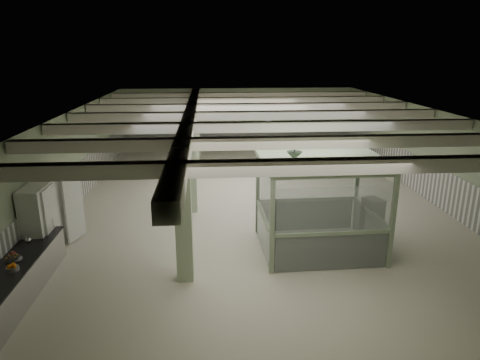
{
  "coord_description": "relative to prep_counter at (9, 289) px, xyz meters",
  "views": [
    {
      "loc": [
        -1.82,
        -16.17,
        5.8
      ],
      "look_at": [
        -0.72,
        -1.43,
        1.3
      ],
      "focal_mm": 32.0,
      "sensor_mm": 36.0,
      "label": 1
    }
  ],
  "objects": [
    {
      "name": "filing_cabinet",
      "position": [
        9.79,
        2.95,
        0.24
      ],
      "size": [
        0.62,
        0.75,
        1.39
      ],
      "primitive_type": "cube",
      "rotation": [
        0.0,
        0.0,
        0.29
      ],
      "color": "#565849",
      "rests_on": "floor"
    },
    {
      "name": "column_b",
      "position": [
        4.04,
        6.0,
        1.34
      ],
      "size": [
        0.42,
        0.42,
        3.6
      ],
      "primitive_type": "cube",
      "color": "#AFC29C",
      "rests_on": "floor"
    },
    {
      "name": "wall_right",
      "position": [
        13.54,
        7.0,
        1.34
      ],
      "size": [
        0.02,
        20.0,
        3.6
      ],
      "primitive_type": "cube",
      "color": "#92A181",
      "rests_on": "floor"
    },
    {
      "name": "beam_b",
      "position": [
        6.54,
        2.0,
        2.96
      ],
      "size": [
        13.9,
        0.35,
        0.32
      ],
      "primitive_type": "cube",
      "color": "beige",
      "rests_on": "ceiling"
    },
    {
      "name": "ceiling",
      "position": [
        6.54,
        7.0,
        3.14
      ],
      "size": [
        14.0,
        20.0,
        0.02
      ],
      "primitive_type": "cube",
      "color": "beige",
      "rests_on": "wall_back"
    },
    {
      "name": "veg_colander",
      "position": [
        -0.07,
        0.56,
        0.53
      ],
      "size": [
        0.44,
        0.44,
        0.19
      ],
      "primitive_type": null,
      "rotation": [
        0.0,
        0.0,
        -0.05
      ],
      "color": "#3B3B3F",
      "rests_on": "prep_counter"
    },
    {
      "name": "beam_a",
      "position": [
        6.54,
        -0.5,
        2.96
      ],
      "size": [
        13.9,
        0.35,
        0.32
      ],
      "primitive_type": "cube",
      "color": "beige",
      "rests_on": "ceiling"
    },
    {
      "name": "wainscot_left",
      "position": [
        -0.43,
        7.0,
        0.29
      ],
      "size": [
        0.05,
        19.9,
        1.5
      ],
      "primitive_type": "cube",
      "color": "white",
      "rests_on": "floor"
    },
    {
      "name": "column_d",
      "position": [
        4.04,
        15.0,
        1.34
      ],
      "size": [
        0.42,
        0.42,
        3.6
      ],
      "primitive_type": "cube",
      "color": "#AFC29C",
      "rests_on": "floor"
    },
    {
      "name": "pendant_front",
      "position": [
        7.04,
        2.0,
        2.59
      ],
      "size": [
        0.44,
        0.44,
        0.22
      ],
      "primitive_type": "cone",
      "rotation": [
        3.14,
        0.0,
        0.0
      ],
      "color": "#2D3C2F",
      "rests_on": "ceiling"
    },
    {
      "name": "floor",
      "position": [
        6.54,
        7.0,
        -0.46
      ],
      "size": [
        20.0,
        20.0,
        0.0
      ],
      "primitive_type": "plane",
      "color": "beige",
      "rests_on": "ground"
    },
    {
      "name": "beam_d",
      "position": [
        6.54,
        7.0,
        2.96
      ],
      "size": [
        13.9,
        0.35,
        0.32
      ],
      "primitive_type": "cube",
      "color": "beige",
      "rests_on": "ceiling"
    },
    {
      "name": "orange_bowl",
      "position": [
        0.13,
        0.05,
        0.49
      ],
      "size": [
        0.31,
        0.31,
        0.1
      ],
      "primitive_type": "cylinder",
      "rotation": [
        0.0,
        0.0,
        0.1
      ],
      "color": "#B2B2B7",
      "rests_on": "prep_counter"
    },
    {
      "name": "column_a",
      "position": [
        4.04,
        1.0,
        1.34
      ],
      "size": [
        0.42,
        0.42,
        3.6
      ],
      "primitive_type": "cube",
      "color": "#AFC29C",
      "rests_on": "floor"
    },
    {
      "name": "wall_back",
      "position": [
        6.54,
        17.0,
        1.34
      ],
      "size": [
        14.0,
        0.02,
        3.6
      ],
      "primitive_type": "cube",
      "color": "#92A181",
      "rests_on": "floor"
    },
    {
      "name": "column_c",
      "position": [
        4.04,
        11.0,
        1.34
      ],
      "size": [
        0.42,
        0.42,
        3.6
      ],
      "primitive_type": "cube",
      "color": "#AFC29C",
      "rests_on": "floor"
    },
    {
      "name": "wainscot_right",
      "position": [
        13.52,
        7.0,
        0.29
      ],
      "size": [
        0.05,
        19.9,
        1.5
      ],
      "primitive_type": "cube",
      "color": "white",
      "rests_on": "floor"
    },
    {
      "name": "wainscot_back",
      "position": [
        6.54,
        16.98,
        0.29
      ],
      "size": [
        13.9,
        0.05,
        1.5
      ],
      "primitive_type": "cube",
      "color": "white",
      "rests_on": "floor"
    },
    {
      "name": "pitcher_far",
      "position": [
        -0.08,
        1.52,
        0.56
      ],
      "size": [
        0.19,
        0.21,
        0.24
      ],
      "primitive_type": null,
      "rotation": [
        0.0,
        0.0,
        -0.15
      ],
      "color": "#B6B6BB",
      "rests_on": "prep_counter"
    },
    {
      "name": "beam_e",
      "position": [
        6.54,
        9.5,
        2.96
      ],
      "size": [
        13.9,
        0.35,
        0.32
      ],
      "primitive_type": "cube",
      "color": "beige",
      "rests_on": "ceiling"
    },
    {
      "name": "beam_f",
      "position": [
        6.54,
        12.0,
        2.96
      ],
      "size": [
        13.9,
        0.35,
        0.32
      ],
      "primitive_type": "cube",
      "color": "beige",
      "rests_on": "ceiling"
    },
    {
      "name": "beam_c",
      "position": [
        6.54,
        4.5,
        2.96
      ],
      "size": [
        13.9,
        0.35,
        0.32
      ],
      "primitive_type": "cube",
      "color": "beige",
      "rests_on": "ceiling"
    },
    {
      "name": "girder",
      "position": [
        4.04,
        7.0,
        2.92
      ],
      "size": [
        0.45,
        19.9,
        0.4
      ],
      "primitive_type": "cube",
      "color": "beige",
      "rests_on": "ceiling"
    },
    {
      "name": "prep_counter",
      "position": [
        0.0,
        0.0,
        0.0
      ],
      "size": [
        0.93,
        5.31,
        0.91
      ],
      "color": "#B6B6BB",
      "rests_on": "floor"
    },
    {
      "name": "wall_left",
      "position": [
        -0.46,
        7.0,
        1.34
      ],
      "size": [
        0.02,
        20.0,
        3.6
      ],
      "primitive_type": "cube",
      "color": "#92A181",
      "rests_on": "floor"
    },
    {
      "name": "walkin_cooler",
      "position": [
        -0.08,
        3.0,
        0.65
      ],
      "size": [
        0.92,
        2.42,
        2.22
      ],
      "color": "silver",
      "rests_on": "floor"
    },
    {
      "name": "beam_g",
      "position": [
        6.54,
        14.5,
        2.96
      ],
      "size": [
        13.9,
        0.35,
        0.32
      ],
      "primitive_type": "cube",
      "color": "beige",
      "rests_on": "ceiling"
    },
    {
      "name": "wall_front",
      "position": [
        6.54,
        -3.0,
        1.34
      ],
      "size": [
        14.0,
        0.02,
        3.6
      ],
      "primitive_type": "cube",
      "color": "#92A181",
      "rests_on": "floor"
    },
    {
      "name": "pendant_back",
      "position": [
        7.04,
        12.5,
        2.59
      ],
      "size": [
        0.44,
        0.44,
        0.22
      ],
      "primitive_type": "cone",
      "rotation": [
        3.14,
        0.0,
        0.0
      ],
      "color": "#2D3C2F",
      "rests_on": "ceiling"
    },
    {
      "name": "pendant_mid",
      "position": [
        7.04,
        7.5,
        2.59
      ],
      "size": [
        0.44,
        0.44,
        0.22
      ],
      "primitive_type": "cone",
      "rotation": [
        3.14,
        0.0,
        0.0
      ],
      "color": "#2D3C2F",
      "rests_on": "ceiling"
    },
    {
      "name": "guard_booth",
      "position": [
        7.95,
        2.52,
        1.44
      ],
      "size": [
        3.61,
        3.07,
        2.86
      ],
      "rotation": [
        0.0,
        0.0,
        0.02
      ],
      "color": "gray",
      "rests_on": "floor"
    }
  ]
}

